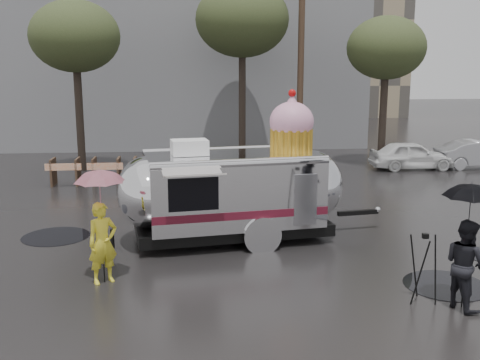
{
  "coord_description": "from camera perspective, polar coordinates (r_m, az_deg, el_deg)",
  "views": [
    {
      "loc": [
        -2.44,
        -10.92,
        4.4
      ],
      "look_at": [
        -1.2,
        2.85,
        1.55
      ],
      "focal_mm": 42.0,
      "sensor_mm": 36.0,
      "label": 1
    }
  ],
  "objects": [
    {
      "name": "tree_mid",
      "position": [
        26.11,
        0.23,
        15.91
      ],
      "size": [
        4.2,
        4.2,
        8.03
      ],
      "color": "#382D26",
      "rests_on": "ground"
    },
    {
      "name": "grey_building",
      "position": [
        35.02,
        -7.97,
        14.98
      ],
      "size": [
        22.0,
        12.0,
        13.0
      ],
      "primitive_type": "cube",
      "color": "slate",
      "rests_on": "ground"
    },
    {
      "name": "umbrella_black",
      "position": [
        10.79,
        22.34,
        -2.32
      ],
      "size": [
        1.2,
        1.2,
        2.37
      ],
      "color": "black",
      "rests_on": "ground"
    },
    {
      "name": "puddles",
      "position": [
        13.27,
        6.46,
        -7.78
      ],
      "size": [
        12.39,
        5.81,
        0.01
      ],
      "color": "black",
      "rests_on": "ground"
    },
    {
      "name": "tree_right",
      "position": [
        25.38,
        14.64,
        12.77
      ],
      "size": [
        3.36,
        3.36,
        6.42
      ],
      "color": "#382D26",
      "rests_on": "ground"
    },
    {
      "name": "ground",
      "position": [
        12.02,
        7.03,
        -9.91
      ],
      "size": [
        120.0,
        120.0,
        0.0
      ],
      "primitive_type": "plane",
      "color": "black",
      "rests_on": "ground"
    },
    {
      "name": "utility_pole",
      "position": [
        25.41,
        6.2,
        12.08
      ],
      "size": [
        1.6,
        0.28,
        9.0
      ],
      "color": "#473323",
      "rests_on": "ground"
    },
    {
      "name": "airstream_trailer",
      "position": [
        14.15,
        -0.45,
        -0.76
      ],
      "size": [
        7.13,
        3.39,
        3.87
      ],
      "rotation": [
        0.0,
        0.0,
        0.15
      ],
      "color": "silver",
      "rests_on": "ground"
    },
    {
      "name": "umbrella_pink",
      "position": [
        11.51,
        -14.05,
        -0.89
      ],
      "size": [
        1.23,
        1.23,
        2.39
      ],
      "color": "pink",
      "rests_on": "ground"
    },
    {
      "name": "tree_left",
      "position": [
        24.38,
        -16.41,
        13.74
      ],
      "size": [
        3.64,
        3.64,
        6.95
      ],
      "color": "#382D26",
      "rests_on": "ground"
    },
    {
      "name": "person_right",
      "position": [
        11.1,
        21.89,
        -7.94
      ],
      "size": [
        0.68,
        0.9,
        1.68
      ],
      "primitive_type": "imported",
      "rotation": [
        0.0,
        0.0,
        1.89
      ],
      "color": "black",
      "rests_on": "ground"
    },
    {
      "name": "tripod",
      "position": [
        11.12,
        18.15,
        -8.0
      ],
      "size": [
        0.52,
        0.56,
        1.35
      ],
      "rotation": [
        0.0,
        0.0,
        -0.11
      ],
      "color": "black",
      "rests_on": "ground"
    },
    {
      "name": "barricade_row",
      "position": [
        21.47,
        -13.4,
        0.93
      ],
      "size": [
        4.3,
        0.8,
        1.0
      ],
      "color": "#473323",
      "rests_on": "ground"
    },
    {
      "name": "person_left",
      "position": [
        11.8,
        -13.78,
        -6.24
      ],
      "size": [
        0.73,
        0.66,
        1.69
      ],
      "primitive_type": "imported",
      "rotation": [
        0.0,
        0.0,
        0.54
      ],
      "color": "yellow",
      "rests_on": "ground"
    }
  ]
}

